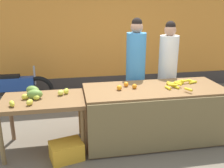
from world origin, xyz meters
TOP-DOWN VIEW (x-y plane):
  - ground_plane at (0.00, 0.00)m, footprint 24.00×24.00m
  - market_wall_back at (0.00, 2.64)m, footprint 7.73×0.23m
  - fruit_stall_counter at (0.34, -0.01)m, footprint 2.16×0.90m
  - side_table_wooden at (-1.35, 0.00)m, footprint 1.18×0.77m
  - banana_bunch_pile at (0.77, 0.04)m, footprint 0.62×0.61m
  - orange_pile at (-0.10, 0.04)m, footprint 0.32×0.23m
  - mango_papaya_pile at (-1.46, 0.08)m, footprint 0.82×0.63m
  - vendor_woman_blue_shirt at (0.22, 0.69)m, footprint 0.34×0.34m
  - vendor_woman_white_shirt at (0.84, 0.73)m, footprint 0.34×0.34m
  - parked_motorcycle at (-2.10, 1.77)m, footprint 1.60×0.18m
  - produce_crate at (-1.05, -0.36)m, footprint 0.51×0.42m
  - produce_sack at (-0.51, 0.62)m, footprint 0.41×0.36m

SIDE VIEW (x-z plane):
  - ground_plane at x=0.00m, z-range 0.00..0.00m
  - produce_crate at x=-1.05m, z-range 0.00..0.26m
  - produce_sack at x=-0.51m, z-range 0.00..0.55m
  - parked_motorcycle at x=-2.10m, z-range -0.04..0.84m
  - fruit_stall_counter at x=0.34m, z-range 0.00..0.86m
  - side_table_wooden at x=-1.35m, z-range 0.30..1.09m
  - mango_papaya_pile at x=-1.46m, z-range 0.78..0.92m
  - banana_bunch_pile at x=0.77m, z-range 0.86..0.92m
  - orange_pile at x=-0.10m, z-range 0.86..0.94m
  - vendor_woman_white_shirt at x=0.84m, z-range 0.01..1.83m
  - vendor_woman_blue_shirt at x=0.22m, z-range 0.01..1.89m
  - market_wall_back at x=0.00m, z-range -0.03..3.34m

